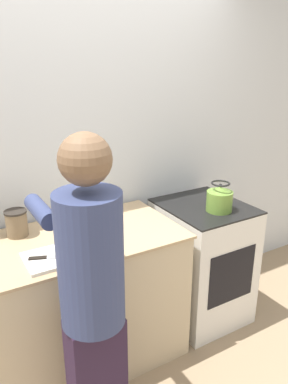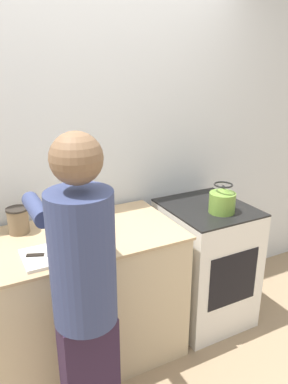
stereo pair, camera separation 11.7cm
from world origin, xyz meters
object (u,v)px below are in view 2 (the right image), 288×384
(knife, at_px, (49,254))
(oven, at_px, (205,263))
(bowl_prep, at_px, (100,224))
(canister_jar, at_px, (18,220))
(kettle, at_px, (222,200))
(cutting_board, at_px, (55,254))
(person, at_px, (84,290))

(knife, bearing_deg, oven, 29.40)
(bowl_prep, bearing_deg, oven, -4.29)
(canister_jar, bearing_deg, kettle, -15.29)
(oven, height_order, bowl_prep, bowl_prep)
(oven, distance_m, canister_jar, 1.41)
(kettle, height_order, bowl_prep, kettle)
(knife, distance_m, canister_jar, 0.41)
(oven, xyz_separation_m, kettle, (0.02, -0.13, 0.55))
(canister_jar, bearing_deg, bowl_prep, -19.50)
(knife, height_order, bowl_prep, bowl_prep)
(cutting_board, xyz_separation_m, knife, (-0.04, -0.01, 0.01))
(oven, relative_size, person, 0.56)
(cutting_board, bearing_deg, canister_jar, 107.37)
(bowl_prep, xyz_separation_m, canister_jar, (-0.48, 0.17, 0.06))
(oven, distance_m, person, 1.35)
(oven, height_order, kettle, kettle)
(knife, height_order, canister_jar, canister_jar)
(cutting_board, relative_size, knife, 1.43)
(oven, bearing_deg, knife, -171.88)
(oven, xyz_separation_m, knife, (-1.20, -0.17, 0.47))
(kettle, relative_size, bowl_prep, 1.72)
(knife, bearing_deg, bowl_prep, 51.88)
(kettle, height_order, canister_jar, kettle)
(cutting_board, distance_m, canister_jar, 0.42)
(person, height_order, kettle, person)
(knife, xyz_separation_m, canister_jar, (-0.08, 0.40, 0.06))
(person, distance_m, knife, 0.40)
(oven, bearing_deg, kettle, -81.55)
(person, bearing_deg, kettle, 20.73)
(canister_jar, bearing_deg, oven, -10.12)
(person, xyz_separation_m, canister_jar, (-0.15, 0.79, 0.07))
(cutting_board, height_order, kettle, kettle)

